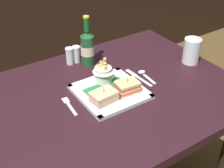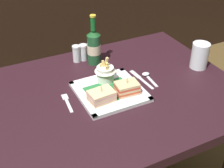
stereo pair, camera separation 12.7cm
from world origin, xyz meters
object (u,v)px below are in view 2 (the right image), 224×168
Objects in this scene: salt_shaker at (77,55)px; pepper_shaker at (83,53)px; sandwich_half_left at (102,96)px; beer_bottle at (94,46)px; water_glass at (200,57)px; spoon at (147,76)px; fork at (67,102)px; knife at (141,79)px; sandwich_half_right at (127,88)px; square_plate at (110,92)px; fries_cup at (105,71)px; dining_table at (114,120)px.

salt_shaker is 0.04m from pepper_shaker.
sandwich_half_left is 0.43× the size of beer_bottle.
water_glass reaches higher than sandwich_half_left.
spoon is (0.26, 0.08, -0.03)m from sandwich_half_left.
sandwich_half_left is at bearing -26.88° from fork.
water_glass is 0.30m from knife.
square_plate is at bearing 143.36° from sandwich_half_right.
fork is 1.54× the size of salt_shaker.
sandwich_half_left is 0.14m from fries_cup.
square_plate is at bearing -167.98° from knife.
beer_bottle is at bearing -36.15° from salt_shaker.
fries_cup is at bearing -88.42° from pepper_shaker.
sandwich_half_left reaches higher than fork.
sandwich_half_right is (0.06, -0.04, 0.03)m from square_plate.
spoon is (0.39, 0.02, 0.00)m from fork.
knife is (0.15, -0.04, -0.06)m from fries_cup.
fork is at bearing -163.37° from fries_cup.
fries_cup is at bearing 108.12° from sandwich_half_right.
water_glass is 0.55m from pepper_shaker.
water_glass reaches higher than pepper_shaker.
sandwich_half_right is 0.41m from water_glass.
spoon is at bearing 2.82° from fork.
pepper_shaker is at bearing 145.85° from water_glass.
fries_cup is (0.07, 0.12, 0.03)m from sandwich_half_left.
knife is (0.13, -0.23, -0.09)m from beer_bottle.
dining_table is 12.79× the size of salt_shaker.
beer_bottle reaches higher than fries_cup.
salt_shaker is (-0.20, 0.28, 0.03)m from knife.
dining_table is 10.77× the size of sandwich_half_right.
beer_bottle reaches higher than dining_table.
pepper_shaker reaches higher than fork.
water_glass reaches higher than dining_table.
sandwich_half_right is at bearing -36.64° from square_plate.
fries_cup is 1.36× the size of salt_shaker.
sandwich_half_left is at bearing -95.17° from salt_shaker.
water_glass reaches higher than sandwich_half_right.
sandwich_half_left is 0.36m from salt_shaker.
knife is (0.17, 0.04, -0.00)m from square_plate.
beer_bottle is 0.50m from water_glass.
dining_table is 4.35× the size of beer_bottle.
dining_table is 9.42× the size of fries_cup.
salt_shaker reaches higher than sandwich_half_left.
dining_table is at bearing -94.88° from beer_bottle.
fries_cup reaches higher than sandwich_half_right.
dining_table is 0.49m from water_glass.
fries_cup is (-0.04, 0.12, 0.02)m from sandwich_half_right.
salt_shaker is (-0.49, 0.31, -0.02)m from water_glass.
salt_shaker is (-0.07, 0.05, -0.05)m from beer_bottle.
water_glass is 0.96× the size of fork.
salt_shaker is at bearing 125.27° from knife.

